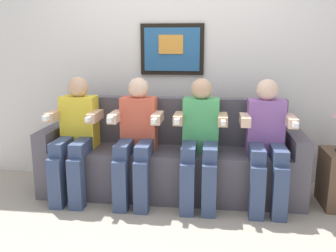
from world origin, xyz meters
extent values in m
plane|color=#9E9384|center=(0.00, 0.00, 0.00)|extent=(6.27, 6.27, 0.00)
cube|color=silver|center=(0.00, 0.77, 1.30)|extent=(4.82, 0.05, 2.60)
cube|color=black|center=(-0.03, 0.72, 1.35)|extent=(0.63, 0.03, 0.50)
cube|color=#26598C|center=(-0.03, 0.71, 1.35)|extent=(0.55, 0.02, 0.42)
cube|color=orange|center=(-0.04, 0.70, 1.40)|extent=(0.24, 0.02, 0.18)
cube|color=#514C56|center=(0.00, 0.29, 0.23)|extent=(2.14, 0.58, 0.45)
cube|color=#514C56|center=(0.00, 0.51, 0.68)|extent=(2.14, 0.14, 0.45)
cube|color=#514C56|center=(-1.14, 0.29, 0.31)|extent=(0.14, 0.58, 0.62)
cube|color=#514C56|center=(1.14, 0.29, 0.31)|extent=(0.14, 0.58, 0.62)
cube|color=yellow|center=(-0.85, 0.28, 0.69)|extent=(0.32, 0.20, 0.48)
sphere|color=tan|center=(-0.85, 0.28, 1.02)|extent=(0.19, 0.19, 0.19)
cube|color=#38476B|center=(-0.94, 0.08, 0.51)|extent=(0.12, 0.40, 0.12)
cube|color=#38476B|center=(-0.76, 0.08, 0.51)|extent=(0.12, 0.40, 0.12)
cube|color=#38476B|center=(-0.94, -0.12, 0.23)|extent=(0.12, 0.12, 0.45)
cube|color=#38476B|center=(-0.76, -0.12, 0.23)|extent=(0.12, 0.12, 0.45)
cube|color=tan|center=(-1.04, 0.16, 0.77)|extent=(0.08, 0.28, 0.08)
cube|color=tan|center=(-0.66, 0.16, 0.77)|extent=(0.08, 0.28, 0.08)
cube|color=white|center=(-0.66, 0.00, 0.78)|extent=(0.04, 0.13, 0.04)
cube|color=white|center=(-1.04, 0.00, 0.78)|extent=(0.04, 0.10, 0.04)
cube|color=#D8593F|center=(-0.28, 0.28, 0.69)|extent=(0.32, 0.20, 0.48)
sphere|color=beige|center=(-0.28, 0.28, 1.02)|extent=(0.19, 0.19, 0.19)
cube|color=#38476B|center=(-0.37, 0.08, 0.51)|extent=(0.12, 0.40, 0.12)
cube|color=#38476B|center=(-0.19, 0.08, 0.51)|extent=(0.12, 0.40, 0.12)
cube|color=#38476B|center=(-0.37, -0.12, 0.23)|extent=(0.12, 0.12, 0.45)
cube|color=#38476B|center=(-0.19, -0.12, 0.23)|extent=(0.12, 0.12, 0.45)
cube|color=beige|center=(-0.47, 0.16, 0.77)|extent=(0.08, 0.28, 0.08)
cube|color=beige|center=(-0.09, 0.16, 0.77)|extent=(0.08, 0.28, 0.08)
cube|color=white|center=(-0.09, 0.00, 0.78)|extent=(0.04, 0.13, 0.04)
cube|color=white|center=(-0.47, 0.00, 0.78)|extent=(0.04, 0.10, 0.04)
cube|color=#4CB266|center=(0.28, 0.28, 0.69)|extent=(0.32, 0.20, 0.48)
sphere|color=tan|center=(0.28, 0.28, 1.02)|extent=(0.19, 0.19, 0.19)
cube|color=#38476B|center=(0.19, 0.08, 0.51)|extent=(0.12, 0.40, 0.12)
cube|color=#38476B|center=(0.37, 0.08, 0.51)|extent=(0.12, 0.40, 0.12)
cube|color=#38476B|center=(0.19, -0.12, 0.23)|extent=(0.12, 0.12, 0.45)
cube|color=#38476B|center=(0.37, -0.12, 0.23)|extent=(0.12, 0.12, 0.45)
cube|color=tan|center=(0.09, 0.16, 0.77)|extent=(0.08, 0.28, 0.08)
cube|color=tan|center=(0.47, 0.16, 0.77)|extent=(0.08, 0.28, 0.08)
cube|color=white|center=(0.47, 0.00, 0.78)|extent=(0.04, 0.13, 0.04)
cube|color=white|center=(0.09, 0.00, 0.78)|extent=(0.04, 0.10, 0.04)
cube|color=#8C59A5|center=(0.85, 0.28, 0.69)|extent=(0.32, 0.20, 0.48)
sphere|color=beige|center=(0.85, 0.28, 1.02)|extent=(0.19, 0.19, 0.19)
cube|color=#38476B|center=(0.76, 0.08, 0.51)|extent=(0.12, 0.40, 0.12)
cube|color=#38476B|center=(0.94, 0.08, 0.51)|extent=(0.12, 0.40, 0.12)
cube|color=#38476B|center=(0.76, -0.12, 0.23)|extent=(0.12, 0.12, 0.45)
cube|color=#38476B|center=(0.94, -0.12, 0.23)|extent=(0.12, 0.12, 0.45)
cube|color=beige|center=(0.66, 0.16, 0.77)|extent=(0.08, 0.28, 0.08)
cube|color=beige|center=(1.04, 0.16, 0.77)|extent=(0.08, 0.28, 0.08)
cube|color=white|center=(1.04, 0.00, 0.78)|extent=(0.04, 0.13, 0.04)
camera|label=1|loc=(0.39, -3.01, 1.42)|focal=39.70mm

